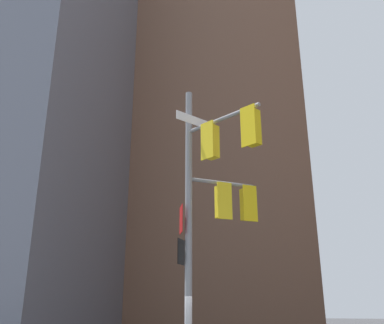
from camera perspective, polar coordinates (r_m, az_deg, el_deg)
The scene contains 2 objects.
building_mid_block at distance 41.87m, azimuth 4.07°, elevation 14.92°, with size 14.04×14.04×51.04m, color brown.
signal_pole_assembly at distance 12.19m, azimuth 3.08°, elevation -4.47°, with size 2.70×3.03×8.76m.
Camera 1 is at (3.07, -11.58, 2.34)m, focal length 38.79 mm.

